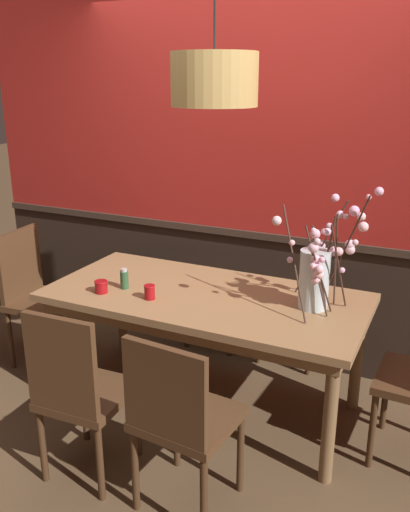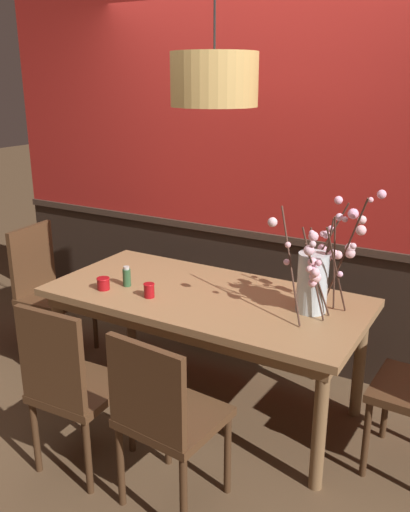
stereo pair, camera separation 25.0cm
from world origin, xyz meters
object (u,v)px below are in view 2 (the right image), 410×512
at_px(chair_head_west_end, 47,285).
at_px(chair_near_side_right, 164,414).
at_px(chair_far_side_right, 306,292).
at_px(chair_near_side_left, 70,383).
at_px(candle_holder_nearer_center, 149,290).
at_px(dining_table, 205,306).
at_px(candle_holder_nearer_edge, 103,283).
at_px(condiment_bottle, 127,277).
at_px(vase_with_blossoms, 316,276).
at_px(chair_far_side_left, 229,277).
at_px(pendant_lamp, 214,80).

bearing_deg(chair_head_west_end, chair_near_side_right, -28.19).
relative_size(chair_far_side_right, chair_near_side_left, 0.98).
bearing_deg(candle_holder_nearer_center, chair_near_side_left, -91.87).
bearing_deg(dining_table, chair_near_side_right, -71.86).
distance_m(candle_holder_nearer_edge, condiment_bottle, 0.15).
distance_m(dining_table, candle_holder_nearer_center, 0.36).
bearing_deg(vase_with_blossoms, condiment_bottle, -169.36).
bearing_deg(candle_holder_nearer_center, vase_with_blossoms, 17.90).
relative_size(chair_head_west_end, candle_holder_nearer_edge, 11.95).
height_order(dining_table, chair_head_west_end, chair_head_west_end).
bearing_deg(vase_with_blossoms, chair_head_west_end, -178.13).
height_order(chair_far_side_left, condiment_bottle, chair_far_side_left).
relative_size(chair_far_side_right, condiment_bottle, 7.33).
distance_m(chair_far_side_right, candle_holder_nearer_edge, 1.48).
height_order(chair_far_side_left, chair_head_west_end, chair_head_west_end).
bearing_deg(chair_far_side_right, dining_table, -109.31).
bearing_deg(pendant_lamp, chair_far_side_left, 111.59).
distance_m(chair_far_side_right, condiment_bottle, 1.34).
bearing_deg(chair_near_side_left, vase_with_blossoms, 45.84).
relative_size(vase_with_blossoms, candle_holder_nearer_edge, 8.24).
xyz_separation_m(chair_near_side_right, candle_holder_nearer_edge, (-0.85, 0.61, 0.27)).
distance_m(chair_far_side_left, chair_near_side_right, 1.83).
bearing_deg(condiment_bottle, chair_far_side_right, 52.21).
relative_size(candle_holder_nearer_center, condiment_bottle, 0.67).
distance_m(chair_far_side_left, condiment_bottle, 1.07).
bearing_deg(chair_near_side_right, condiment_bottle, 136.43).
height_order(chair_near_side_right, candle_holder_nearer_center, chair_near_side_right).
height_order(vase_with_blossoms, pendant_lamp, pendant_lamp).
bearing_deg(dining_table, vase_with_blossoms, 7.28).
height_order(chair_far_side_right, condiment_bottle, chair_far_side_right).
relative_size(chair_far_side_left, pendant_lamp, 1.11).
bearing_deg(chair_near_side_left, chair_far_side_right, 71.47).
distance_m(dining_table, condiment_bottle, 0.52).
distance_m(vase_with_blossoms, condiment_bottle, 1.16).
height_order(candle_holder_nearer_center, candle_holder_nearer_edge, candle_holder_nearer_center).
height_order(chair_far_side_right, chair_near_side_left, chair_near_side_left).
height_order(chair_far_side_left, chair_near_side_right, chair_far_side_left).
distance_m(dining_table, chair_head_west_end, 1.36).
xyz_separation_m(chair_near_side_right, chair_far_side_right, (0.03, 1.76, -0.01)).
bearing_deg(candle_holder_nearer_edge, chair_head_west_end, 161.12).
bearing_deg(condiment_bottle, chair_far_side_left, 79.31).
relative_size(chair_near_side_right, chair_far_side_right, 0.99).
xyz_separation_m(chair_far_side_left, pendant_lamp, (0.34, -0.86, 1.45)).
relative_size(condiment_bottle, pendant_lamp, 0.15).
xyz_separation_m(vase_with_blossoms, candle_holder_nearer_edge, (-1.22, -0.33, -0.17)).
bearing_deg(candle_holder_nearer_edge, chair_near_side_right, -35.51).
bearing_deg(chair_far_side_left, pendant_lamp, -68.41).
height_order(chair_near_side_left, vase_with_blossoms, vase_with_blossoms).
bearing_deg(chair_far_side_left, candle_holder_nearer_center, -88.07).
xyz_separation_m(chair_far_side_right, candle_holder_nearer_edge, (-0.89, -1.15, 0.27)).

